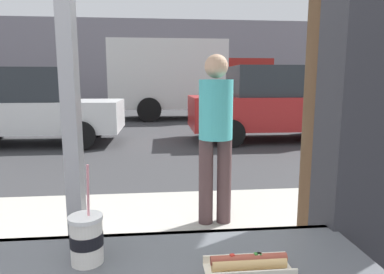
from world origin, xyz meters
TOP-DOWN VIEW (x-y plane):
  - ground_plane at (0.00, 8.00)m, footprint 60.00×60.00m
  - sidewalk_strip at (0.00, 1.60)m, footprint 16.00×2.80m
  - building_facade_far at (0.00, 23.39)m, footprint 28.00×1.20m
  - soda_cup_left at (0.08, -0.14)m, footprint 0.10×0.10m
  - hotdog_tray_far at (0.54, -0.24)m, footprint 0.25×0.10m
  - parked_car_white at (-2.72, 7.24)m, footprint 4.10×1.95m
  - parked_car_red at (3.27, 7.24)m, footprint 4.37×1.98m
  - box_truck at (1.38, 12.58)m, footprint 6.20×2.44m
  - pedestrian at (0.83, 2.04)m, footprint 0.32×0.32m

SIDE VIEW (x-z plane):
  - ground_plane at x=0.00m, z-range 0.00..0.00m
  - sidewalk_strip at x=0.00m, z-range 0.00..0.10m
  - parked_car_white at x=-2.72m, z-range 0.00..1.79m
  - parked_car_red at x=3.27m, z-range 0.00..1.86m
  - hotdog_tray_far at x=0.54m, z-range 0.95..1.00m
  - soda_cup_left at x=0.08m, z-range 0.88..1.18m
  - pedestrian at x=0.83m, z-range 0.22..1.85m
  - box_truck at x=1.38m, z-range 0.12..3.15m
  - building_facade_far at x=0.00m, z-range 0.00..5.69m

